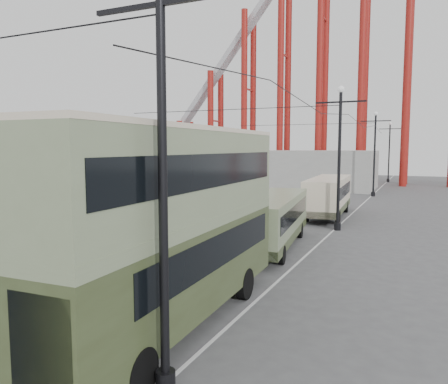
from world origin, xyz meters
The scene contains 12 objects.
ground centered at (0.00, 0.00, 0.00)m, with size 160.00×160.00×0.00m, color #4B4B4E.
road_markings centered at (-0.86, 19.70, 0.01)m, with size 12.52×120.00×0.01m.
lamp_post_near centered at (5.60, -3.00, 7.86)m, with size 3.20×0.44×10.80m.
lamp_post_mid centered at (5.60, 18.00, 4.68)m, with size 3.20×0.44×9.32m.
lamp_post_far centered at (5.60, 40.00, 4.68)m, with size 3.20×0.44×9.32m.
lamp_post_distant centered at (5.60, 62.00, 4.68)m, with size 3.20×0.44×9.32m.
roller_coaster centered at (-2.49, 56.89, 22.92)m, with size 52.95×5.00×55.48m.
fairground_shed centered at (-6.00, 47.00, 2.50)m, with size 22.00×10.00×5.00m, color gray.
double_decker_bus centered at (3.80, 0.13, 3.36)m, with size 3.21×11.28×6.01m.
single_decker_green centered at (3.36, 11.52, 1.58)m, with size 3.49×10.11×2.80m.
single_decker_cream centered at (3.90, 23.50, 1.72)m, with size 3.08×9.95×3.05m.
pedestrian centered at (-1.09, 12.01, 0.83)m, with size 0.60×0.40×1.65m, color black.
Camera 1 is at (10.59, -10.79, 5.40)m, focal length 35.00 mm.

